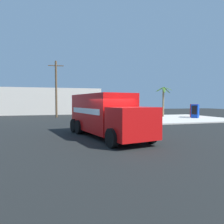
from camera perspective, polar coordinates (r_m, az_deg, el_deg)
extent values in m
plane|color=black|center=(12.57, 0.32, -7.88)|extent=(100.00, 100.00, 0.00)
cube|color=beige|center=(30.04, 17.28, -1.63)|extent=(12.39, 12.39, 0.14)
cube|color=red|center=(14.53, -3.00, -0.07)|extent=(3.49, 6.09, 2.51)
cube|color=red|center=(11.11, 5.66, -3.06)|extent=(2.73, 2.34, 1.70)
cube|color=black|center=(10.38, 8.29, -1.60)|extent=(1.99, 0.48, 0.88)
cube|color=#B2B2B7|center=(17.19, -6.88, -4.36)|extent=(2.30, 0.66, 0.21)
cube|color=white|center=(15.08, 1.17, 0.51)|extent=(0.98, 4.72, 0.36)
cube|color=white|center=(14.06, -7.48, 0.32)|extent=(0.98, 4.72, 0.36)
cylinder|color=black|center=(11.96, 10.50, -6.05)|extent=(0.47, 1.04, 1.00)
cylinder|color=black|center=(10.62, -0.13, -7.13)|extent=(0.47, 1.04, 1.00)
cylinder|color=black|center=(16.30, -0.91, -3.64)|extent=(0.47, 1.04, 1.00)
cylinder|color=black|center=(15.34, -9.21, -4.09)|extent=(0.47, 1.04, 1.00)
cylinder|color=black|center=(17.23, -2.49, -3.29)|extent=(0.47, 1.04, 1.00)
cylinder|color=black|center=(16.33, -10.39, -3.68)|extent=(0.47, 1.04, 1.00)
cube|color=red|center=(32.06, 21.45, 0.36)|extent=(1.15, 1.17, 1.85)
cube|color=black|center=(31.68, 21.28, 0.60)|extent=(0.44, 0.55, 1.18)
cube|color=#0F38B2|center=(30.45, 21.70, 0.23)|extent=(1.14, 1.17, 1.85)
cube|color=black|center=(30.07, 21.51, 0.49)|extent=(0.43, 0.56, 1.18)
cylinder|color=#7A6647|center=(31.70, 13.80, 2.61)|extent=(0.26, 0.26, 4.25)
ellipsoid|color=#386023|center=(31.97, 14.71, 5.77)|extent=(1.15, 0.46, 0.98)
ellipsoid|color=#386023|center=(32.31, 13.92, 5.83)|extent=(0.98, 1.18, 0.89)
ellipsoid|color=#386023|center=(32.16, 12.96, 6.06)|extent=(0.79, 1.36, 0.67)
ellipsoid|color=#386023|center=(31.48, 12.83, 6.04)|extent=(1.29, 0.45, 0.76)
ellipsoid|color=#386023|center=(31.20, 14.01, 5.90)|extent=(0.74, 1.22, 0.93)
ellipsoid|color=#386023|center=(31.50, 14.96, 6.19)|extent=(1.10, 1.29, 0.58)
cylinder|color=brown|center=(32.19, -14.98, 6.00)|extent=(0.30, 0.30, 8.34)
cube|color=brown|center=(32.57, -15.06, 12.10)|extent=(2.20, 0.28, 0.12)
cube|color=beige|center=(41.40, -16.39, 2.80)|extent=(18.34, 6.00, 4.81)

